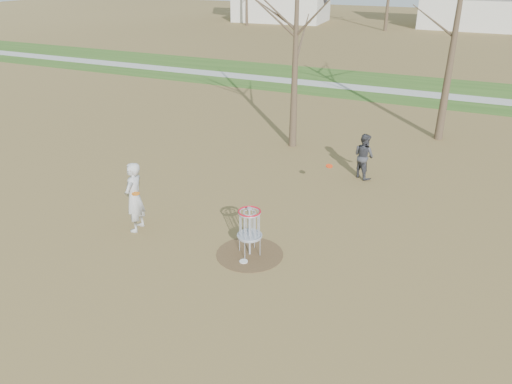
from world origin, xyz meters
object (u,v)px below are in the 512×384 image
player_standing (134,197)px  disc_grounded (244,261)px  player_throwing (364,156)px  disc_golf_basket (250,224)px

player_standing → disc_grounded: bearing=76.2°
player_standing → disc_grounded: 3.72m
player_throwing → disc_grounded: 6.99m
player_standing → disc_golf_basket: size_ratio=1.53×
player_standing → player_throwing: 8.23m
player_standing → disc_golf_basket: (3.56, 0.12, -0.12)m
disc_golf_basket → disc_grounded: bearing=-87.8°
disc_golf_basket → player_throwing: bearing=77.0°
player_throwing → disc_grounded: size_ratio=7.45×
disc_grounded → disc_golf_basket: disc_golf_basket is taller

